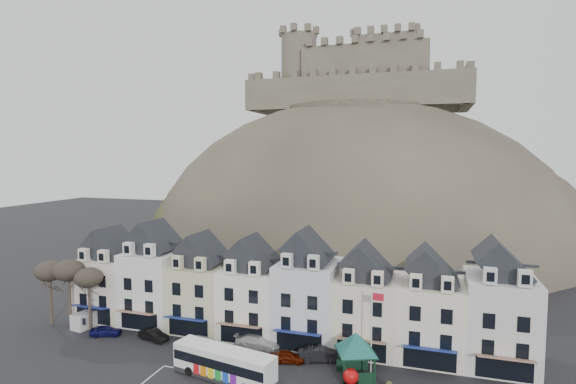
% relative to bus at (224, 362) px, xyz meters
% --- Properties ---
extents(townhouse_terrace, '(54.40, 9.35, 11.80)m').
position_rel_bus_xyz_m(townhouse_terrace, '(2.11, 11.51, 3.64)').
color(townhouse_terrace, '#EFE4CF').
rests_on(townhouse_terrace, ground).
extents(castle_hill, '(100.00, 76.00, 68.00)m').
position_rel_bus_xyz_m(castle_hill, '(3.21, 64.49, -1.56)').
color(castle_hill, '#3C352E').
rests_on(castle_hill, ground).
extents(castle, '(50.20, 22.20, 22.00)m').
position_rel_bus_xyz_m(castle, '(2.47, 71.47, 38.53)').
color(castle, brown).
rests_on(castle, ground).
extents(tree_left_far, '(3.61, 3.61, 8.24)m').
position_rel_bus_xyz_m(tree_left_far, '(-27.04, 6.04, 5.23)').
color(tree_left_far, '#392C24').
rests_on(tree_left_far, ground).
extents(tree_left_mid, '(3.78, 3.78, 8.64)m').
position_rel_bus_xyz_m(tree_left_mid, '(-24.04, 6.04, 5.58)').
color(tree_left_mid, '#392C24').
rests_on(tree_left_mid, ground).
extents(tree_left_near, '(3.43, 3.43, 7.84)m').
position_rel_bus_xyz_m(tree_left_near, '(-21.04, 6.04, 4.89)').
color(tree_left_near, '#392C24').
rests_on(tree_left_near, ground).
extents(bus, '(10.94, 4.47, 3.01)m').
position_rel_bus_xyz_m(bus, '(0.00, 0.00, 0.00)').
color(bus, '#262628').
rests_on(bus, ground).
extents(bus_shelter, '(6.57, 6.57, 4.51)m').
position_rel_bus_xyz_m(bus_shelter, '(12.11, 4.07, 1.84)').
color(bus_shelter, black).
rests_on(bus_shelter, ground).
extents(red_buoy, '(1.45, 1.45, 1.80)m').
position_rel_bus_xyz_m(red_buoy, '(11.96, 2.07, -0.75)').
color(red_buoy, black).
rests_on(red_buoy, ground).
extents(flagpole, '(1.21, 0.18, 8.40)m').
position_rel_bus_xyz_m(flagpole, '(13.50, 5.53, 3.13)').
color(flagpole, silver).
rests_on(flagpole, ground).
extents(white_van, '(2.39, 4.44, 1.93)m').
position_rel_bus_xyz_m(white_van, '(-22.17, 7.13, -0.70)').
color(white_van, silver).
rests_on(white_van, ground).
extents(car_navy, '(3.86, 2.65, 1.22)m').
position_rel_bus_xyz_m(car_navy, '(-18.04, 5.15, -1.05)').
color(car_navy, '#0E0E48').
rests_on(car_navy, ground).
extents(car_black, '(4.09, 2.26, 1.28)m').
position_rel_bus_xyz_m(car_black, '(-11.83, 5.76, -1.03)').
color(car_black, black).
rests_on(car_black, ground).
extents(car_silver, '(4.82, 3.06, 1.26)m').
position_rel_bus_xyz_m(car_silver, '(-4.86, 5.40, -1.03)').
color(car_silver, '#A7A8AF').
rests_on(car_silver, ground).
extents(car_white, '(5.23, 2.21, 1.51)m').
position_rel_bus_xyz_m(car_white, '(0.59, 7.45, -0.91)').
color(car_white, silver).
rests_on(car_white, ground).
extents(car_maroon, '(3.85, 2.20, 1.23)m').
position_rel_bus_xyz_m(car_maroon, '(4.82, 5.14, -1.05)').
color(car_maroon, '#551304').
rests_on(car_maroon, ground).
extents(car_charcoal, '(4.83, 2.95, 1.50)m').
position_rel_bus_xyz_m(car_charcoal, '(7.96, 6.49, -0.91)').
color(car_charcoal, black).
rests_on(car_charcoal, ground).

